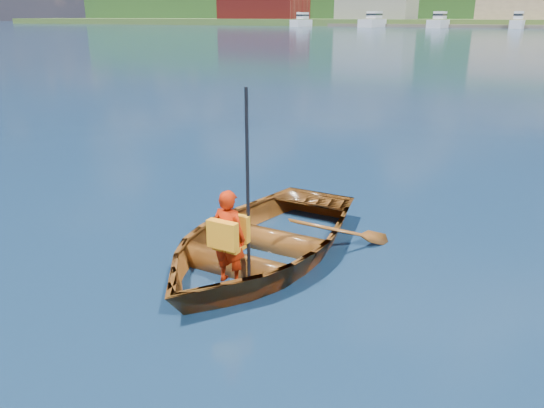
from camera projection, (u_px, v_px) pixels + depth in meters
The scene contains 3 objects.
ground at pixel (263, 274), 6.20m from camera, with size 600.00×600.00×0.00m.
rowboat at pixel (259, 239), 6.57m from camera, with size 2.69×3.73×0.76m.
child_paddler at pixel (229, 236), 5.62m from camera, with size 0.39×0.34×2.09m.
Camera 1 is at (2.69, -4.88, 2.84)m, focal length 35.00 mm.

